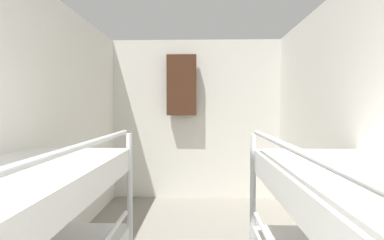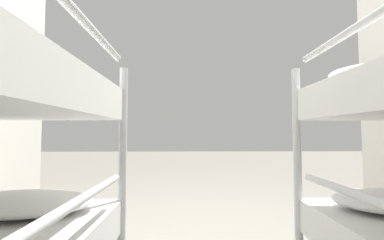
% 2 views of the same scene
% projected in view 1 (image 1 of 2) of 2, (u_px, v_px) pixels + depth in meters
% --- Properties ---
extents(wall_left, '(0.06, 4.88, 2.43)m').
position_uv_depth(wall_left, '(18.00, 132.00, 2.26)').
color(wall_left, silver).
rests_on(wall_left, ground_plane).
extents(wall_right, '(0.06, 4.88, 2.43)m').
position_uv_depth(wall_right, '(369.00, 133.00, 2.18)').
color(wall_right, silver).
rests_on(wall_right, ground_plane).
extents(wall_back, '(2.68, 0.06, 2.43)m').
position_uv_depth(wall_back, '(196.00, 119.00, 4.63)').
color(wall_back, silver).
rests_on(wall_back, ground_plane).
extents(hanging_coat, '(0.44, 0.12, 0.90)m').
position_uv_depth(hanging_coat, '(182.00, 85.00, 4.47)').
color(hanging_coat, '#472819').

